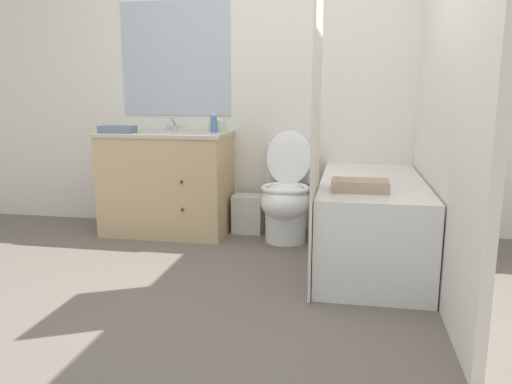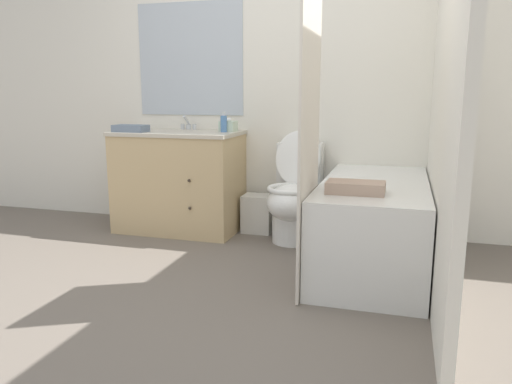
# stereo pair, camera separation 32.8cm
# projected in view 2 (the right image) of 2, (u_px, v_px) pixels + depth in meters

# --- Properties ---
(ground_plane) EXTENTS (14.00, 14.00, 0.00)m
(ground_plane) POSITION_uv_depth(u_px,v_px,m) (192.00, 308.00, 2.69)
(ground_plane) COLOR #6B6056
(wall_back) EXTENTS (8.00, 0.06, 2.50)m
(wall_back) POSITION_uv_depth(u_px,v_px,m) (273.00, 79.00, 4.08)
(wall_back) COLOR white
(wall_back) RESTS_ON ground_plane
(wall_right) EXTENTS (0.05, 2.71, 2.50)m
(wall_right) POSITION_uv_depth(u_px,v_px,m) (445.00, 74.00, 2.90)
(wall_right) COLOR white
(wall_right) RESTS_ON ground_plane
(vanity_cabinet) EXTENTS (1.01, 0.61, 0.83)m
(vanity_cabinet) POSITION_uv_depth(u_px,v_px,m) (179.00, 180.00, 4.15)
(vanity_cabinet) COLOR tan
(vanity_cabinet) RESTS_ON ground_plane
(sink_faucet) EXTENTS (0.14, 0.12, 0.12)m
(sink_faucet) POSITION_uv_depth(u_px,v_px,m) (188.00, 125.00, 4.26)
(sink_faucet) COLOR silver
(sink_faucet) RESTS_ON vanity_cabinet
(toilet) EXTENTS (0.37, 0.63, 0.85)m
(toilet) POSITION_uv_depth(u_px,v_px,m) (294.00, 197.00, 3.84)
(toilet) COLOR white
(toilet) RESTS_ON ground_plane
(bathtub) EXTENTS (0.67, 1.49, 0.57)m
(bathtub) POSITION_uv_depth(u_px,v_px,m) (373.00, 224.00, 3.30)
(bathtub) COLOR white
(bathtub) RESTS_ON ground_plane
(shower_curtain) EXTENTS (0.01, 0.56, 1.99)m
(shower_curtain) POSITION_uv_depth(u_px,v_px,m) (310.00, 118.00, 2.78)
(shower_curtain) COLOR silver
(shower_curtain) RESTS_ON ground_plane
(wastebasket) EXTENTS (0.24, 0.20, 0.31)m
(wastebasket) POSITION_uv_depth(u_px,v_px,m) (258.00, 213.00, 4.13)
(wastebasket) COLOR silver
(wastebasket) RESTS_ON ground_plane
(tissue_box) EXTENTS (0.12, 0.13, 0.11)m
(tissue_box) POSITION_uv_depth(u_px,v_px,m) (228.00, 126.00, 4.05)
(tissue_box) COLOR silver
(tissue_box) RESTS_ON vanity_cabinet
(soap_dispenser) EXTENTS (0.05, 0.05, 0.16)m
(soap_dispenser) POSITION_uv_depth(u_px,v_px,m) (224.00, 123.00, 3.96)
(soap_dispenser) COLOR #4C7AB2
(soap_dispenser) RESTS_ON vanity_cabinet
(hand_towel_folded) EXTENTS (0.27, 0.15, 0.05)m
(hand_towel_folded) POSITION_uv_depth(u_px,v_px,m) (131.00, 128.00, 4.00)
(hand_towel_folded) COLOR slate
(hand_towel_folded) RESTS_ON vanity_cabinet
(bath_towel_folded) EXTENTS (0.33, 0.19, 0.07)m
(bath_towel_folded) POSITION_uv_depth(u_px,v_px,m) (356.00, 187.00, 2.87)
(bath_towel_folded) COLOR tan
(bath_towel_folded) RESTS_ON bathtub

